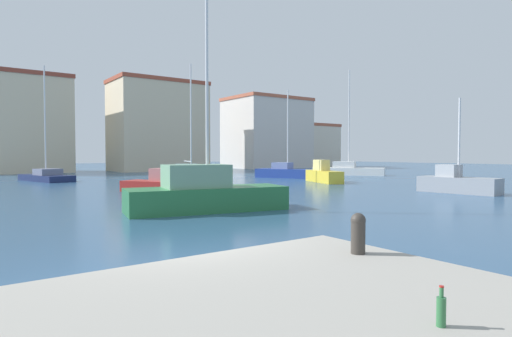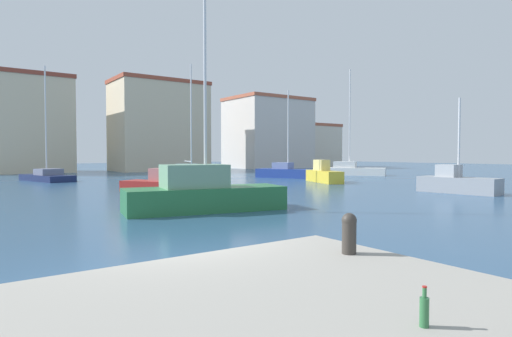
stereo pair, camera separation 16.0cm
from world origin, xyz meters
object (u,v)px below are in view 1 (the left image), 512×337
at_px(sailboat_teal_distant_north, 191,175).
at_px(sailboat_grey_outer_mooring, 457,183).
at_px(mooring_bollard, 358,231).
at_px(motorboat_yellow_distant_east, 323,174).
at_px(sailboat_green_near_pier, 205,193).
at_px(sailboat_white_inner_mooring, 348,170).
at_px(sailboat_blue_behind_lamppost, 287,172).
at_px(sailboat_navy_center_channel, 46,176).
at_px(motorboat_red_far_left, 168,184).
at_px(bottle, 441,310).

distance_m(sailboat_teal_distant_north, sailboat_grey_outer_mooring, 20.15).
relative_size(mooring_bollard, motorboat_yellow_distant_east, 0.12).
relative_size(motorboat_yellow_distant_east, sailboat_green_near_pier, 0.54).
xyz_separation_m(sailboat_white_inner_mooring, sailboat_blue_behind_lamppost, (-8.45, 0.12, -0.03)).
bearing_deg(sailboat_navy_center_channel, sailboat_blue_behind_lamppost, -22.73).
relative_size(mooring_bollard, sailboat_blue_behind_lamppost, 0.07).
xyz_separation_m(sailboat_white_inner_mooring, motorboat_yellow_distant_east, (-10.18, -6.50, 0.04)).
height_order(sailboat_navy_center_channel, motorboat_red_far_left, sailboat_navy_center_channel).
height_order(bottle, motorboat_red_far_left, motorboat_red_far_left).
height_order(sailboat_blue_behind_lamppost, sailboat_teal_distant_north, sailboat_teal_distant_north).
xyz_separation_m(mooring_bollard, motorboat_yellow_distant_east, (19.76, 20.50, -0.57)).
bearing_deg(sailboat_green_near_pier, sailboat_navy_center_channel, 94.07).
relative_size(bottle, sailboat_navy_center_channel, 0.04).
height_order(bottle, sailboat_grey_outer_mooring, sailboat_grey_outer_mooring).
distance_m(sailboat_green_near_pier, sailboat_blue_behind_lamppost, 24.17).
xyz_separation_m(mooring_bollard, sailboat_green_near_pier, (3.55, 10.93, -0.47)).
bearing_deg(mooring_bollard, bottle, -124.27).
bearing_deg(sailboat_blue_behind_lamppost, motorboat_yellow_distant_east, -104.58).
height_order(motorboat_red_far_left, sailboat_blue_behind_lamppost, sailboat_blue_behind_lamppost).
distance_m(motorboat_yellow_distant_east, sailboat_green_near_pier, 18.82).
relative_size(bottle, motorboat_yellow_distant_east, 0.07).
distance_m(bottle, mooring_bollard, 2.57).
bearing_deg(bottle, motorboat_red_far_left, 71.45).
bearing_deg(bottle, sailboat_green_near_pier, 69.07).
height_order(bottle, sailboat_navy_center_channel, sailboat_navy_center_channel).
height_order(bottle, sailboat_teal_distant_north, sailboat_teal_distant_north).
bearing_deg(sailboat_teal_distant_north, motorboat_red_far_left, -124.76).
bearing_deg(bottle, sailboat_blue_behind_lamppost, 51.91).
height_order(mooring_bollard, sailboat_white_inner_mooring, sailboat_white_inner_mooring).
height_order(sailboat_navy_center_channel, sailboat_grey_outer_mooring, sailboat_navy_center_channel).
xyz_separation_m(motorboat_red_far_left, sailboat_teal_distant_north, (5.66, 8.15, 0.06)).
bearing_deg(sailboat_grey_outer_mooring, motorboat_red_far_left, 142.87).
height_order(sailboat_green_near_pier, motorboat_red_far_left, sailboat_green_near_pier).
relative_size(sailboat_white_inner_mooring, motorboat_red_far_left, 1.89).
bearing_deg(sailboat_teal_distant_north, sailboat_grey_outer_mooring, -66.62).
bearing_deg(motorboat_yellow_distant_east, sailboat_white_inner_mooring, 32.58).
distance_m(motorboat_red_far_left, sailboat_grey_outer_mooring, 17.13).
relative_size(sailboat_white_inner_mooring, sailboat_navy_center_channel, 1.16).
distance_m(bottle, sailboat_green_near_pier, 13.97).
height_order(sailboat_white_inner_mooring, motorboat_red_far_left, sailboat_white_inner_mooring).
xyz_separation_m(sailboat_navy_center_channel, motorboat_red_far_left, (4.00, -15.86, 0.04)).
relative_size(mooring_bollard, sailboat_teal_distant_north, 0.06).
distance_m(mooring_bollard, sailboat_grey_outer_mooring, 21.53).
xyz_separation_m(sailboat_teal_distant_north, sailboat_grey_outer_mooring, (8.00, -18.49, 0.07)).
bearing_deg(bottle, sailboat_grey_outer_mooring, 28.36).
height_order(sailboat_blue_behind_lamppost, sailboat_grey_outer_mooring, sailboat_blue_behind_lamppost).
distance_m(mooring_bollard, sailboat_white_inner_mooring, 40.32).
distance_m(sailboat_blue_behind_lamppost, sailboat_grey_outer_mooring, 18.07).
height_order(sailboat_teal_distant_north, sailboat_grey_outer_mooring, sailboat_teal_distant_north).
bearing_deg(sailboat_green_near_pier, sailboat_blue_behind_lamppost, 42.09).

